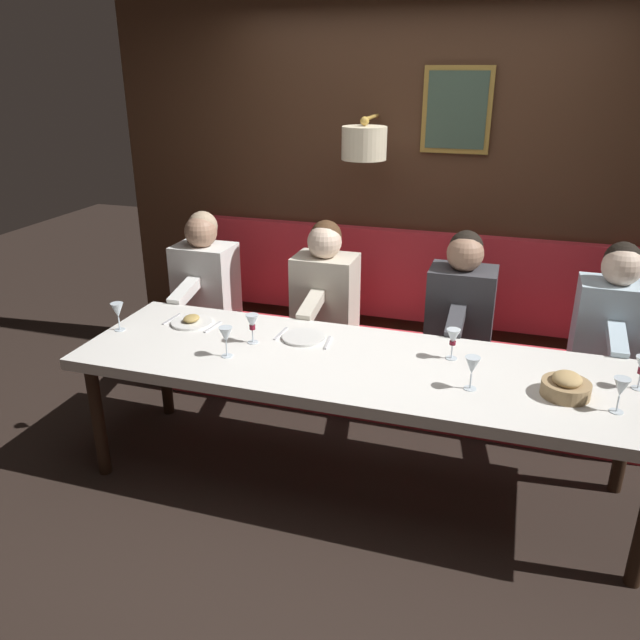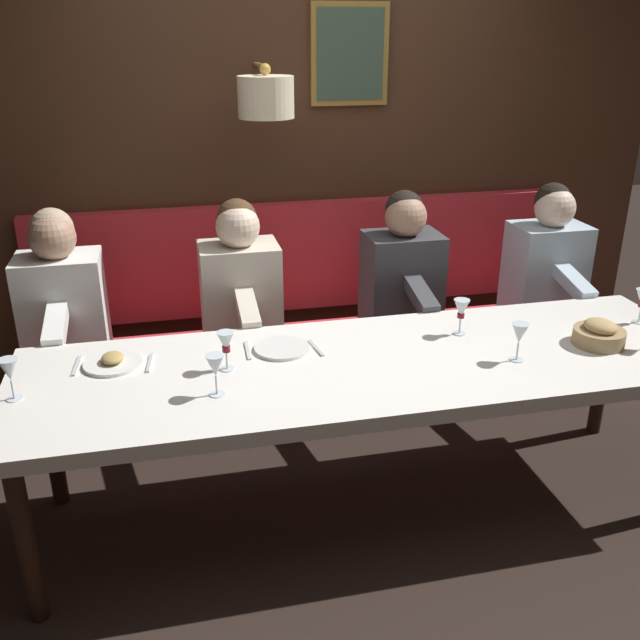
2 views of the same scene
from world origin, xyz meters
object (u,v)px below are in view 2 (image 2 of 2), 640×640
at_px(wine_glass_6, 519,334).
at_px(diner_nearest, 547,259).
at_px(diner_near, 403,270).
at_px(diner_middle, 240,282).
at_px(wine_glass_5, 226,343).
at_px(bread_bowl, 599,334).
at_px(diner_far, 61,295).
at_px(dining_table, 373,373).
at_px(wine_glass_1, 215,367).
at_px(wine_glass_4, 461,310).
at_px(wine_glass_3, 9,371).

bearing_deg(wine_glass_6, diner_nearest, -34.94).
relative_size(diner_near, diner_middle, 1.00).
height_order(wine_glass_5, bread_bowl, wine_glass_5).
bearing_deg(bread_bowl, diner_far, 67.74).
bearing_deg(diner_nearest, diner_middle, 90.00).
relative_size(diner_far, bread_bowl, 3.60).
bearing_deg(diner_middle, bread_bowl, -123.26).
bearing_deg(diner_middle, dining_table, -153.07).
xyz_separation_m(diner_near, bread_bowl, (-0.95, -0.57, -0.03)).
distance_m(diner_near, wine_glass_1, 1.50).
relative_size(wine_glass_1, wine_glass_4, 1.00).
xyz_separation_m(wine_glass_4, bread_bowl, (-0.24, -0.54, -0.07)).
bearing_deg(wine_glass_1, diner_near, -46.47).
bearing_deg(wine_glass_1, dining_table, -76.93).
height_order(diner_middle, wine_glass_1, diner_middle).
xyz_separation_m(wine_glass_3, wine_glass_6, (-0.11, -1.98, 0.00)).
xyz_separation_m(diner_far, wine_glass_1, (-1.04, -0.66, 0.04)).
bearing_deg(wine_glass_3, diner_far, -4.94).
relative_size(diner_middle, wine_glass_1, 4.82).
distance_m(diner_nearest, diner_middle, 1.74).
xyz_separation_m(dining_table, bread_bowl, (-0.07, -1.00, 0.11)).
bearing_deg(diner_nearest, wine_glass_4, 130.45).
xyz_separation_m(diner_middle, wine_glass_4, (-0.71, -0.90, 0.04)).
distance_m(diner_middle, wine_glass_1, 1.06).
relative_size(diner_near, wine_glass_4, 4.82).
bearing_deg(diner_nearest, diner_near, 90.00).
distance_m(dining_table, wine_glass_1, 0.70).
bearing_deg(diner_middle, wine_glass_6, -134.66).
bearing_deg(dining_table, diner_far, 56.25).
height_order(wine_glass_5, wine_glass_6, same).
relative_size(diner_near, bread_bowl, 3.60).
xyz_separation_m(diner_far, wine_glass_3, (-0.90, 0.08, 0.04)).
relative_size(diner_nearest, diner_far, 1.00).
bearing_deg(diner_near, dining_table, 154.07).
distance_m(diner_nearest, wine_glass_3, 2.83).
bearing_deg(wine_glass_1, wine_glass_6, -89.04).
bearing_deg(wine_glass_4, wine_glass_6, -158.22).
xyz_separation_m(wine_glass_6, bread_bowl, (0.07, -0.42, -0.07)).
relative_size(wine_glass_4, wine_glass_5, 1.00).
bearing_deg(wine_glass_5, wine_glass_4, -83.31).
bearing_deg(wine_glass_3, bread_bowl, -91.11).
bearing_deg(diner_far, wine_glass_4, -111.75).
relative_size(wine_glass_1, bread_bowl, 0.75).
relative_size(wine_glass_3, wine_glass_4, 1.00).
xyz_separation_m(diner_middle, wine_glass_5, (-0.83, 0.15, 0.04)).
bearing_deg(dining_table, wine_glass_3, 90.84).
relative_size(dining_table, wine_glass_3, 17.93).
distance_m(wine_glass_4, wine_glass_6, 0.33).
height_order(diner_near, wine_glass_5, diner_near).
height_order(diner_nearest, diner_middle, same).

